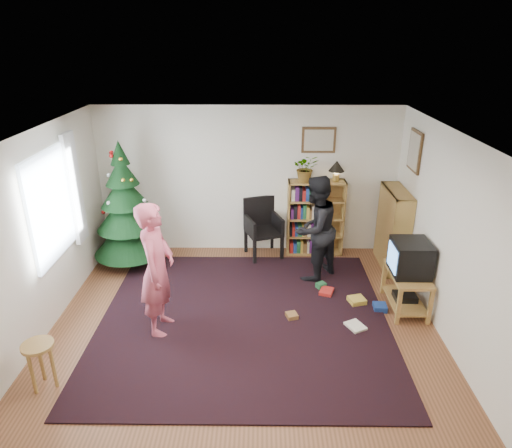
{
  "coord_description": "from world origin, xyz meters",
  "views": [
    {
      "loc": [
        0.21,
        -4.84,
        3.54
      ],
      "look_at": [
        0.15,
        0.98,
        1.1
      ],
      "focal_mm": 32.0,
      "sensor_mm": 36.0,
      "label": 1
    }
  ],
  "objects_px": {
    "tv_stand": "(406,287)",
    "armchair": "(264,224)",
    "bookshelf_right": "(393,228)",
    "picture_right": "(415,151)",
    "person_standing": "(157,269)",
    "person_by_chair": "(315,229)",
    "potted_plant": "(306,168)",
    "christmas_tree": "(126,215)",
    "picture_back": "(319,140)",
    "stool": "(39,354)",
    "bookshelf_back": "(315,217)",
    "table_lamp": "(337,167)",
    "crt_tv": "(410,258)"
  },
  "relations": [
    {
      "from": "tv_stand",
      "to": "armchair",
      "type": "bearing_deg",
      "value": 138.99
    },
    {
      "from": "bookshelf_right",
      "to": "tv_stand",
      "type": "distance_m",
      "value": 1.32
    },
    {
      "from": "picture_right",
      "to": "person_standing",
      "type": "distance_m",
      "value": 4.05
    },
    {
      "from": "person_by_chair",
      "to": "potted_plant",
      "type": "distance_m",
      "value": 1.12
    },
    {
      "from": "christmas_tree",
      "to": "bookshelf_right",
      "type": "height_order",
      "value": "christmas_tree"
    },
    {
      "from": "person_standing",
      "to": "picture_back",
      "type": "bearing_deg",
      "value": -39.04
    },
    {
      "from": "stool",
      "to": "potted_plant",
      "type": "distance_m",
      "value": 4.64
    },
    {
      "from": "bookshelf_back",
      "to": "stool",
      "type": "relative_size",
      "value": 2.35
    },
    {
      "from": "picture_back",
      "to": "armchair",
      "type": "relative_size",
      "value": 0.55
    },
    {
      "from": "picture_back",
      "to": "potted_plant",
      "type": "bearing_deg",
      "value": -146.5
    },
    {
      "from": "armchair",
      "to": "person_by_chair",
      "type": "relative_size",
      "value": 0.6
    },
    {
      "from": "person_by_chair",
      "to": "bookshelf_back",
      "type": "bearing_deg",
      "value": -141.44
    },
    {
      "from": "christmas_tree",
      "to": "tv_stand",
      "type": "distance_m",
      "value": 4.37
    },
    {
      "from": "potted_plant",
      "to": "person_standing",
      "type": "bearing_deg",
      "value": -131.56
    },
    {
      "from": "picture_right",
      "to": "christmas_tree",
      "type": "distance_m",
      "value": 4.54
    },
    {
      "from": "picture_right",
      "to": "stool",
      "type": "xyz_separation_m",
      "value": [
        -4.59,
        -2.72,
        -1.52
      ]
    },
    {
      "from": "armchair",
      "to": "table_lamp",
      "type": "distance_m",
      "value": 1.54
    },
    {
      "from": "picture_right",
      "to": "picture_back",
      "type": "bearing_deg",
      "value": 151.31
    },
    {
      "from": "crt_tv",
      "to": "table_lamp",
      "type": "bearing_deg",
      "value": 114.03
    },
    {
      "from": "bookshelf_right",
      "to": "armchair",
      "type": "xyz_separation_m",
      "value": [
        -2.07,
        0.43,
        -0.13
      ]
    },
    {
      "from": "potted_plant",
      "to": "crt_tv",
      "type": "bearing_deg",
      "value": -53.69
    },
    {
      "from": "armchair",
      "to": "person_standing",
      "type": "height_order",
      "value": "person_standing"
    },
    {
      "from": "christmas_tree",
      "to": "potted_plant",
      "type": "distance_m",
      "value": 2.98
    },
    {
      "from": "picture_right",
      "to": "bookshelf_right",
      "type": "relative_size",
      "value": 0.46
    },
    {
      "from": "christmas_tree",
      "to": "person_standing",
      "type": "height_order",
      "value": "christmas_tree"
    },
    {
      "from": "armchair",
      "to": "crt_tv",
      "type": "bearing_deg",
      "value": -60.36
    },
    {
      "from": "bookshelf_right",
      "to": "potted_plant",
      "type": "distance_m",
      "value": 1.7
    },
    {
      "from": "table_lamp",
      "to": "picture_right",
      "type": "bearing_deg",
      "value": -29.83
    },
    {
      "from": "christmas_tree",
      "to": "stool",
      "type": "height_order",
      "value": "christmas_tree"
    },
    {
      "from": "bookshelf_right",
      "to": "person_by_chair",
      "type": "height_order",
      "value": "person_by_chair"
    },
    {
      "from": "crt_tv",
      "to": "armchair",
      "type": "xyz_separation_m",
      "value": [
        -1.95,
        1.7,
        -0.24
      ]
    },
    {
      "from": "armchair",
      "to": "person_by_chair",
      "type": "xyz_separation_m",
      "value": [
        0.77,
        -0.84,
        0.29
      ]
    },
    {
      "from": "bookshelf_back",
      "to": "bookshelf_right",
      "type": "distance_m",
      "value": 1.28
    },
    {
      "from": "crt_tv",
      "to": "armchair",
      "type": "height_order",
      "value": "crt_tv"
    },
    {
      "from": "tv_stand",
      "to": "person_by_chair",
      "type": "xyz_separation_m",
      "value": [
        -1.18,
        0.86,
        0.5
      ]
    },
    {
      "from": "picture_right",
      "to": "tv_stand",
      "type": "bearing_deg",
      "value": -102.61
    },
    {
      "from": "bookshelf_right",
      "to": "stool",
      "type": "bearing_deg",
      "value": 122.66
    },
    {
      "from": "christmas_tree",
      "to": "bookshelf_back",
      "type": "distance_m",
      "value": 3.11
    },
    {
      "from": "bookshelf_back",
      "to": "person_standing",
      "type": "relative_size",
      "value": 0.75
    },
    {
      "from": "crt_tv",
      "to": "table_lamp",
      "type": "relative_size",
      "value": 1.53
    },
    {
      "from": "tv_stand",
      "to": "stool",
      "type": "relative_size",
      "value": 1.52
    },
    {
      "from": "tv_stand",
      "to": "person_by_chair",
      "type": "height_order",
      "value": "person_by_chair"
    },
    {
      "from": "christmas_tree",
      "to": "tv_stand",
      "type": "relative_size",
      "value": 2.45
    },
    {
      "from": "picture_right",
      "to": "potted_plant",
      "type": "distance_m",
      "value": 1.69
    },
    {
      "from": "stool",
      "to": "tv_stand",
      "type": "bearing_deg",
      "value": 20.09
    },
    {
      "from": "crt_tv",
      "to": "picture_back",
      "type": "bearing_deg",
      "value": 119.78
    },
    {
      "from": "bookshelf_right",
      "to": "potted_plant",
      "type": "height_order",
      "value": "potted_plant"
    },
    {
      "from": "christmas_tree",
      "to": "bookshelf_right",
      "type": "xyz_separation_m",
      "value": [
        4.27,
        -0.01,
        -0.2
      ]
    },
    {
      "from": "christmas_tree",
      "to": "crt_tv",
      "type": "bearing_deg",
      "value": -17.22
    },
    {
      "from": "person_standing",
      "to": "crt_tv",
      "type": "bearing_deg",
      "value": -77.24
    }
  ]
}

